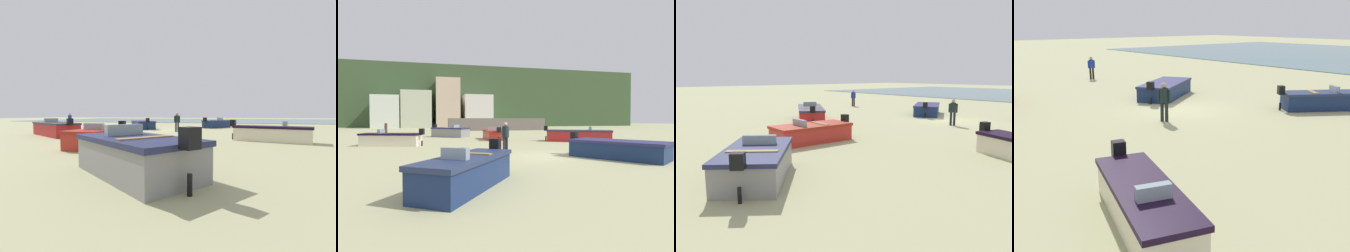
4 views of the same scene
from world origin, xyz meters
The scene contains 6 objects.
ground_plane centered at (0.00, 0.00, 0.00)m, with size 160.00×160.00×0.00m, color tan.
boat_navy_3 centered at (3.00, -1.49, 0.41)m, with size 3.76×4.45×1.14m.
boat_navy_4 centered at (-4.22, -5.17, 0.43)m, with size 3.02×3.71×1.15m.
boat_cream_5 centered at (-7.88, 7.27, 0.43)m, with size 4.22×2.31×1.16m.
beach_walker_foreground centered at (-1.42, 1.90, 0.95)m, with size 0.49×0.47×1.62m.
beach_walker_distant centered at (11.83, -1.48, 0.95)m, with size 0.37×0.54×1.62m.
Camera 4 is at (-13.88, 11.19, 3.97)m, focal length 41.30 mm.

